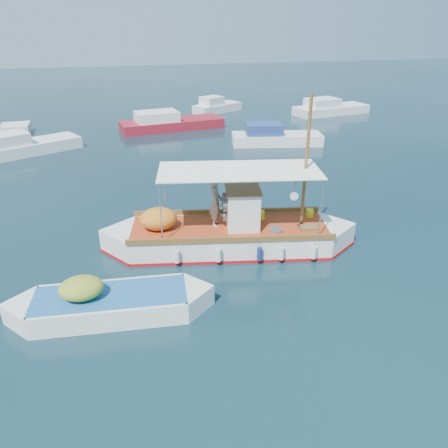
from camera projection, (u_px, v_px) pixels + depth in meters
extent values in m
plane|color=black|center=(237.00, 253.00, 18.09)|extent=(160.00, 160.00, 0.00)
cube|color=white|center=(229.00, 239.00, 18.36)|extent=(8.40, 4.08, 1.18)
cube|color=white|center=(133.00, 242.00, 18.13)|extent=(2.64, 2.64, 1.18)
cube|color=white|center=(323.00, 237.00, 18.58)|extent=(2.64, 2.64, 1.18)
cube|color=#A10F13|center=(229.00, 247.00, 18.51)|extent=(8.53, 4.19, 0.19)
cube|color=#A43919|center=(229.00, 227.00, 18.11)|extent=(8.37, 3.87, 0.06)
cube|color=brown|center=(227.00, 211.00, 19.28)|extent=(8.05, 1.57, 0.21)
cube|color=brown|center=(232.00, 239.00, 16.84)|extent=(8.05, 1.57, 0.21)
cube|color=white|center=(243.00, 209.00, 17.79)|extent=(1.52, 1.60, 1.61)
cube|color=brown|center=(243.00, 189.00, 17.43)|extent=(1.64, 1.73, 0.06)
cylinder|color=slate|center=(226.00, 205.00, 17.30)|extent=(0.33, 0.57, 0.54)
cylinder|color=slate|center=(225.00, 199.00, 17.92)|extent=(0.33, 0.57, 0.54)
cylinder|color=slate|center=(226.00, 215.00, 17.86)|extent=(0.33, 0.57, 0.54)
cylinder|color=brown|center=(306.00, 163.00, 17.12)|extent=(0.15, 0.15, 5.37)
cylinder|color=brown|center=(284.00, 174.00, 17.26)|extent=(1.92, 0.43, 0.09)
cylinder|color=silver|center=(164.00, 191.00, 18.50)|extent=(0.05, 0.05, 2.42)
cylinder|color=silver|center=(161.00, 213.00, 16.37)|extent=(0.05, 0.05, 2.42)
cylinder|color=silver|center=(307.00, 188.00, 18.84)|extent=(0.05, 0.05, 2.42)
cylinder|color=silver|center=(321.00, 209.00, 16.71)|extent=(0.05, 0.05, 2.42)
cube|color=white|center=(239.00, 171.00, 17.08)|extent=(6.69, 3.67, 0.04)
ellipsoid|color=orange|center=(159.00, 219.00, 17.74)|extent=(1.71, 1.53, 0.90)
cube|color=yellow|center=(261.00, 215.00, 18.62)|extent=(0.30, 0.24, 0.43)
cylinder|color=yellow|center=(310.00, 213.00, 18.90)|extent=(0.37, 0.37, 0.37)
cube|color=brown|center=(309.00, 228.00, 17.87)|extent=(0.77, 0.60, 0.13)
cylinder|color=#B2B2B2|center=(275.00, 230.00, 17.65)|extent=(0.62, 0.62, 0.13)
cylinder|color=white|center=(294.00, 196.00, 16.47)|extent=(0.32, 0.09, 0.32)
cylinder|color=white|center=(177.00, 256.00, 16.83)|extent=(0.25, 0.25, 0.52)
cylinder|color=navy|center=(260.00, 254.00, 17.01)|extent=(0.25, 0.25, 0.52)
cylinder|color=white|center=(314.00, 252.00, 17.14)|extent=(0.25, 0.25, 0.52)
imported|color=#9D9482|center=(215.00, 202.00, 17.82)|extent=(0.68, 0.86, 2.07)
cube|color=white|center=(112.00, 307.00, 14.25)|extent=(5.02, 2.30, 0.96)
cube|color=white|center=(33.00, 314.00, 13.90)|extent=(1.90, 1.90, 0.96)
cube|color=white|center=(186.00, 300.00, 14.61)|extent=(1.90, 1.90, 0.96)
cube|color=#215B99|center=(110.00, 295.00, 14.06)|extent=(5.01, 2.09, 0.05)
ellipsoid|color=#95A22E|center=(81.00, 288.00, 13.77)|extent=(1.49, 1.26, 0.70)
cube|color=silver|center=(24.00, 150.00, 31.08)|extent=(8.06, 5.79, 1.00)
cube|color=silver|center=(3.00, 140.00, 29.98)|extent=(3.73, 3.27, 0.80)
cube|color=maroon|center=(172.00, 125.00, 38.07)|extent=(9.12, 4.15, 1.00)
cube|color=silver|center=(157.00, 116.00, 37.22)|extent=(3.85, 2.91, 0.80)
cube|color=silver|center=(277.00, 140.00, 33.48)|extent=(7.08, 3.45, 1.00)
cube|color=navy|center=(264.00, 129.00, 33.05)|extent=(3.02, 2.35, 0.80)
cube|color=silver|center=(331.00, 111.00, 44.05)|extent=(8.04, 3.95, 1.00)
cube|color=silver|center=(322.00, 103.00, 43.24)|extent=(3.43, 2.73, 0.80)
cube|color=silver|center=(217.00, 109.00, 45.04)|extent=(5.42, 4.21, 1.00)
cube|color=silver|center=(212.00, 101.00, 44.19)|extent=(2.60, 2.47, 0.80)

